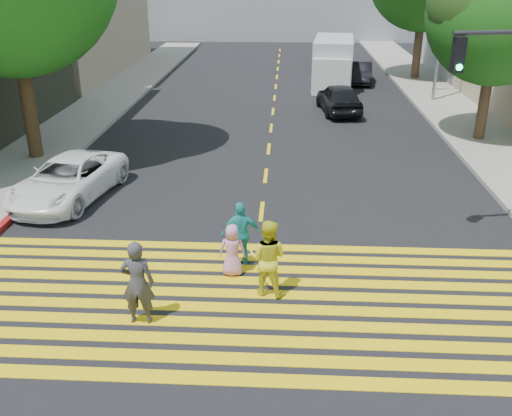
# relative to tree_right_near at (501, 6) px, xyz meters

# --- Properties ---
(ground) EXTENTS (120.00, 120.00, 0.00)m
(ground) POSITION_rel_tree_right_near_xyz_m (-8.38, -13.48, -5.12)
(ground) COLOR black
(sidewalk_left) EXTENTS (3.00, 40.00, 0.15)m
(sidewalk_left) POSITION_rel_tree_right_near_xyz_m (-16.88, 8.52, -5.05)
(sidewalk_left) COLOR gray
(sidewalk_left) RESTS_ON ground
(sidewalk_right) EXTENTS (3.00, 60.00, 0.15)m
(sidewalk_right) POSITION_rel_tree_right_near_xyz_m (0.12, 1.52, -5.05)
(sidewalk_right) COLOR gray
(sidewalk_right) RESTS_ON ground
(curb_red) EXTENTS (0.20, 8.00, 0.16)m
(curb_red) POSITION_rel_tree_right_near_xyz_m (-15.28, -7.48, -5.04)
(curb_red) COLOR maroon
(curb_red) RESTS_ON ground
(crosswalk) EXTENTS (13.40, 5.30, 0.01)m
(crosswalk) POSITION_rel_tree_right_near_xyz_m (-8.38, -12.20, -5.12)
(crosswalk) COLOR yellow
(crosswalk) RESTS_ON ground
(lane_line) EXTENTS (0.12, 34.40, 0.01)m
(lane_line) POSITION_rel_tree_right_near_xyz_m (-8.38, 9.02, -5.12)
(lane_line) COLOR yellow
(lane_line) RESTS_ON ground
(tree_right_near) EXTENTS (6.11, 5.85, 7.57)m
(tree_right_near) POSITION_rel_tree_right_near_xyz_m (0.00, 0.00, 0.00)
(tree_right_near) COLOR #2E2317
(tree_right_near) RESTS_ON ground
(pedestrian_man) EXTENTS (0.67, 0.45, 1.77)m
(pedestrian_man) POSITION_rel_tree_right_near_xyz_m (-10.54, -13.06, -4.24)
(pedestrian_man) COLOR #3B3A3E
(pedestrian_man) RESTS_ON ground
(pedestrian_woman) EXTENTS (0.97, 0.84, 1.71)m
(pedestrian_woman) POSITION_rel_tree_right_near_xyz_m (-8.06, -11.85, -4.27)
(pedestrian_woman) COLOR yellow
(pedestrian_woman) RESTS_ON ground
(pedestrian_child) EXTENTS (0.62, 0.41, 1.24)m
(pedestrian_child) POSITION_rel_tree_right_near_xyz_m (-8.89, -11.09, -4.50)
(pedestrian_child) COLOR #CA80B4
(pedestrian_child) RESTS_ON ground
(pedestrian_extra) EXTENTS (0.98, 0.54, 1.58)m
(pedestrian_extra) POSITION_rel_tree_right_near_xyz_m (-8.72, -10.60, -4.33)
(pedestrian_extra) COLOR teal
(pedestrian_extra) RESTS_ON ground
(white_sedan) EXTENTS (2.83, 4.81, 1.25)m
(white_sedan) POSITION_rel_tree_right_near_xyz_m (-14.20, -6.83, -4.49)
(white_sedan) COLOR white
(white_sedan) RESTS_ON ground
(dark_car_near) EXTENTS (2.14, 4.26, 1.39)m
(dark_car_near) POSITION_rel_tree_right_near_xyz_m (-5.27, 4.46, -4.43)
(dark_car_near) COLOR black
(dark_car_near) RESTS_ON ground
(silver_car) EXTENTS (2.41, 4.80, 1.34)m
(silver_car) POSITION_rel_tree_right_near_xyz_m (-4.86, 16.84, -4.45)
(silver_car) COLOR gray
(silver_car) RESTS_ON ground
(dark_car_parked) EXTENTS (1.63, 3.75, 1.20)m
(dark_car_parked) POSITION_rel_tree_right_near_xyz_m (-3.42, 11.87, -4.52)
(dark_car_parked) COLOR black
(dark_car_parked) RESTS_ON ground
(white_van) EXTENTS (2.62, 5.81, 2.66)m
(white_van) POSITION_rel_tree_right_near_xyz_m (-5.15, 10.77, -3.86)
(white_van) COLOR #B4B6C7
(white_van) RESTS_ON ground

